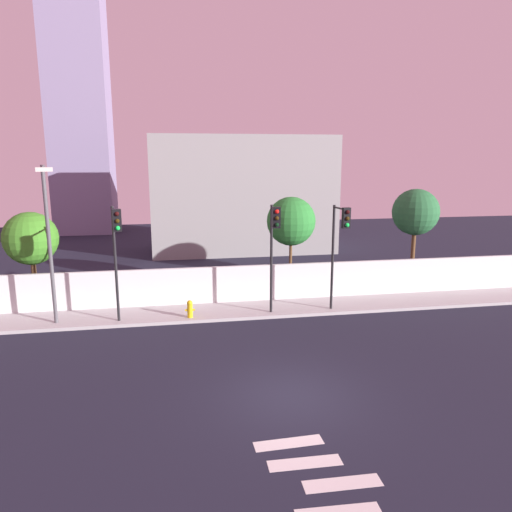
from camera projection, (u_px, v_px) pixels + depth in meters
name	position (u px, v px, depth m)	size (l,w,h in m)	color
ground_plane	(291.00, 395.00, 14.53)	(80.00, 80.00, 0.00)	black
sidewalk	(249.00, 310.00, 22.42)	(36.00, 2.40, 0.15)	#ACACAC
perimeter_wall	(245.00, 283.00, 23.46)	(36.00, 0.18, 1.80)	silver
crosswalk_marking	(335.00, 484.00, 10.57)	(3.60, 3.89, 0.01)	silver
traffic_light_left	(340.00, 236.00, 21.08)	(0.37, 1.48, 4.92)	black
traffic_light_center	(274.00, 237.00, 20.66)	(0.34, 1.30, 4.98)	black
traffic_light_right	(116.00, 241.00, 19.40)	(0.56, 1.54, 5.04)	black
street_lamp_curbside	(49.00, 233.00, 19.48)	(0.86, 1.91, 6.74)	#4C4C51
fire_hydrant	(190.00, 308.00, 21.10)	(0.44, 0.26, 0.79)	gold
roadside_tree_leftmost	(31.00, 239.00, 22.53)	(2.54, 2.54, 4.67)	brown
roadside_tree_midleft	(291.00, 221.00, 24.58)	(2.55, 2.55, 5.20)	brown
roadside_tree_midright	(416.00, 213.00, 25.70)	(2.52, 2.52, 5.53)	brown
low_building_distant	(242.00, 194.00, 36.60)	(13.80, 6.00, 8.80)	gray
tower_on_skyline	(78.00, 94.00, 44.09)	(5.43, 5.00, 26.06)	gray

